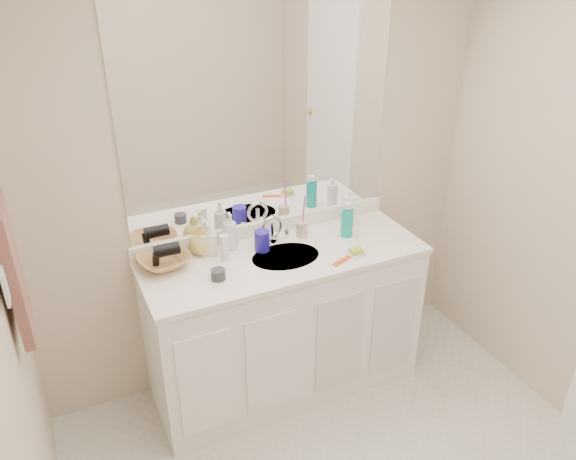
# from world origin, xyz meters

# --- Properties ---
(wall_back) EXTENTS (2.60, 0.02, 2.40)m
(wall_back) POSITION_xyz_m (0.00, 1.30, 1.20)
(wall_back) COLOR beige
(wall_back) RESTS_ON floor
(wall_left) EXTENTS (0.02, 2.60, 2.40)m
(wall_left) POSITION_xyz_m (-1.30, 0.00, 1.20)
(wall_left) COLOR beige
(wall_left) RESTS_ON floor
(vanity_cabinet) EXTENTS (1.50, 0.55, 0.85)m
(vanity_cabinet) POSITION_xyz_m (0.00, 1.02, 0.42)
(vanity_cabinet) COLOR white
(vanity_cabinet) RESTS_ON floor
(countertop) EXTENTS (1.52, 0.57, 0.03)m
(countertop) POSITION_xyz_m (0.00, 1.02, 0.86)
(countertop) COLOR white
(countertop) RESTS_ON vanity_cabinet
(backsplash) EXTENTS (1.52, 0.03, 0.08)m
(backsplash) POSITION_xyz_m (0.00, 1.29, 0.92)
(backsplash) COLOR white
(backsplash) RESTS_ON countertop
(sink_basin) EXTENTS (0.37, 0.37, 0.02)m
(sink_basin) POSITION_xyz_m (0.00, 1.00, 0.87)
(sink_basin) COLOR beige
(sink_basin) RESTS_ON countertop
(faucet) EXTENTS (0.02, 0.02, 0.11)m
(faucet) POSITION_xyz_m (0.00, 1.18, 0.94)
(faucet) COLOR silver
(faucet) RESTS_ON countertop
(mirror) EXTENTS (1.48, 0.01, 1.20)m
(mirror) POSITION_xyz_m (0.00, 1.29, 1.56)
(mirror) COLOR white
(mirror) RESTS_ON wall_back
(blue_mug) EXTENTS (0.10, 0.10, 0.11)m
(blue_mug) POSITION_xyz_m (-0.09, 1.12, 0.94)
(blue_mug) COLOR #201699
(blue_mug) RESTS_ON countertop
(tan_cup) EXTENTS (0.08, 0.08, 0.09)m
(tan_cup) POSITION_xyz_m (0.18, 1.17, 0.92)
(tan_cup) COLOR #CDAD91
(tan_cup) RESTS_ON countertop
(toothbrush) EXTENTS (0.01, 0.04, 0.21)m
(toothbrush) POSITION_xyz_m (0.19, 1.17, 1.03)
(toothbrush) COLOR #FF43B9
(toothbrush) RESTS_ON tan_cup
(mouthwash_bottle) EXTENTS (0.07, 0.07, 0.16)m
(mouthwash_bottle) POSITION_xyz_m (0.41, 1.07, 0.96)
(mouthwash_bottle) COLOR #0DA290
(mouthwash_bottle) RESTS_ON countertop
(clear_pump_bottle) EXTENTS (0.08, 0.08, 0.18)m
(clear_pump_bottle) POSITION_xyz_m (0.49, 1.19, 0.97)
(clear_pump_bottle) COLOR white
(clear_pump_bottle) RESTS_ON countertop
(soap_dish) EXTENTS (0.10, 0.08, 0.01)m
(soap_dish) POSITION_xyz_m (0.34, 0.86, 0.89)
(soap_dish) COLOR white
(soap_dish) RESTS_ON countertop
(green_soap) EXTENTS (0.07, 0.05, 0.02)m
(green_soap) POSITION_xyz_m (0.34, 0.86, 0.90)
(green_soap) COLOR #9CB72C
(green_soap) RESTS_ON soap_dish
(orange_comb) EXTENTS (0.14, 0.08, 0.01)m
(orange_comb) POSITION_xyz_m (0.25, 0.83, 0.88)
(orange_comb) COLOR #E34F17
(orange_comb) RESTS_ON countertop
(dark_jar) EXTENTS (0.10, 0.10, 0.05)m
(dark_jar) POSITION_xyz_m (-0.39, 0.94, 0.91)
(dark_jar) COLOR #313037
(dark_jar) RESTS_ON countertop
(extra_white_bottle) EXTENTS (0.05, 0.05, 0.14)m
(extra_white_bottle) POSITION_xyz_m (-0.30, 1.11, 0.95)
(extra_white_bottle) COLOR white
(extra_white_bottle) RESTS_ON countertop
(soap_bottle_white) EXTENTS (0.08, 0.08, 0.21)m
(soap_bottle_white) POSITION_xyz_m (-0.23, 1.21, 0.98)
(soap_bottle_white) COLOR white
(soap_bottle_white) RESTS_ON countertop
(soap_bottle_cream) EXTENTS (0.10, 0.10, 0.18)m
(soap_bottle_cream) POSITION_xyz_m (-0.35, 1.21, 0.97)
(soap_bottle_cream) COLOR #F2EBC5
(soap_bottle_cream) RESTS_ON countertop
(soap_bottle_yellow) EXTENTS (0.15, 0.15, 0.16)m
(soap_bottle_yellow) POSITION_xyz_m (-0.39, 1.23, 0.96)
(soap_bottle_yellow) COLOR #DDC356
(soap_bottle_yellow) RESTS_ON countertop
(wicker_basket) EXTENTS (0.30, 0.30, 0.06)m
(wicker_basket) POSITION_xyz_m (-0.60, 1.18, 0.91)
(wicker_basket) COLOR #B27D47
(wicker_basket) RESTS_ON countertop
(hair_dryer) EXTENTS (0.13, 0.07, 0.06)m
(hair_dryer) POSITION_xyz_m (-0.58, 1.18, 0.97)
(hair_dryer) COLOR black
(hair_dryer) RESTS_ON wicker_basket
(hand_towel) EXTENTS (0.04, 0.32, 0.55)m
(hand_towel) POSITION_xyz_m (-1.25, 0.77, 1.25)
(hand_towel) COLOR brown
(hand_towel) RESTS_ON towel_ring
(switch_plate) EXTENTS (0.01, 0.08, 0.13)m
(switch_plate) POSITION_xyz_m (-1.27, 0.57, 1.30)
(switch_plate) COLOR silver
(switch_plate) RESTS_ON wall_left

